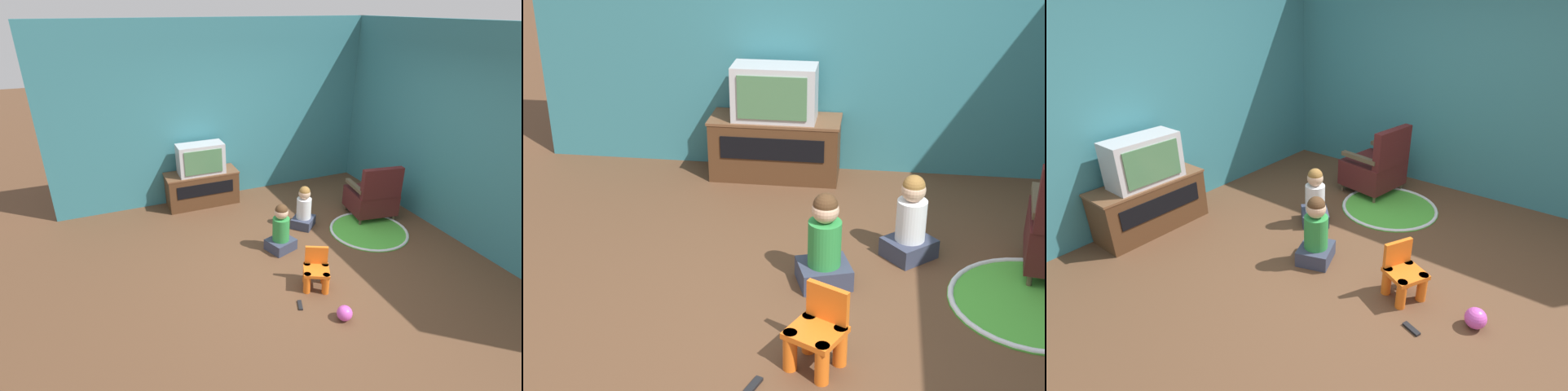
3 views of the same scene
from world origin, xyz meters
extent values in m
plane|color=brown|center=(0.00, 0.00, 0.00)|extent=(30.00, 30.00, 0.00)
cube|color=teal|center=(-0.34, 2.48, 1.42)|extent=(5.32, 0.12, 2.84)
cube|color=#4C2D19|center=(-0.78, 2.18, 0.28)|extent=(1.14, 0.44, 0.55)
cube|color=brown|center=(-0.78, 2.18, 0.54)|extent=(1.16, 0.45, 0.02)
cube|color=black|center=(-0.78, 1.95, 0.34)|extent=(0.91, 0.01, 0.20)
cube|color=#B7B7BC|center=(-0.78, 2.15, 0.80)|extent=(0.73, 0.33, 0.48)
cube|color=#47754C|center=(-0.78, 1.98, 0.80)|extent=(0.60, 0.02, 0.38)
cylinder|color=brown|center=(1.28, 1.06, 0.05)|extent=(0.04, 0.04, 0.10)
cylinder|color=brown|center=(1.19, 0.55, 0.05)|extent=(0.04, 0.04, 0.10)
cube|color=brown|center=(1.22, 0.81, 0.53)|extent=(0.15, 0.52, 0.05)
cylinder|color=orange|center=(-0.30, -0.53, 0.13)|extent=(0.08, 0.08, 0.25)
cylinder|color=orange|center=(-0.11, -0.62, 0.13)|extent=(0.08, 0.08, 0.25)
cylinder|color=orange|center=(-0.21, -0.35, 0.13)|extent=(0.08, 0.08, 0.25)
cylinder|color=orange|center=(-0.02, -0.45, 0.13)|extent=(0.08, 0.08, 0.25)
cube|color=orange|center=(-0.16, -0.49, 0.23)|extent=(0.39, 0.38, 0.04)
cube|color=orange|center=(-0.11, -0.38, 0.36)|extent=(0.25, 0.15, 0.22)
cylinder|color=green|center=(1.20, 0.34, 0.01)|extent=(1.13, 1.13, 0.01)
torus|color=silver|center=(1.20, 0.34, 0.01)|extent=(1.12, 1.12, 0.04)
cube|color=#33384C|center=(-0.19, 0.41, 0.07)|extent=(0.42, 0.39, 0.15)
cylinder|color=#2D8C3F|center=(-0.19, 0.41, 0.31)|extent=(0.22, 0.22, 0.32)
sphere|color=#D8AD8C|center=(-0.19, 0.41, 0.56)|extent=(0.18, 0.18, 0.18)
sphere|color=#472D19|center=(-0.19, 0.41, 0.59)|extent=(0.17, 0.17, 0.17)
cube|color=#33384C|center=(0.39, 0.85, 0.07)|extent=(0.43, 0.43, 0.14)
cylinder|color=silver|center=(0.39, 0.85, 0.30)|extent=(0.21, 0.21, 0.31)
sphere|color=#D8AD8C|center=(0.39, 0.85, 0.53)|extent=(0.17, 0.17, 0.17)
sphere|color=olive|center=(0.39, 0.85, 0.56)|extent=(0.16, 0.16, 0.16)
cube|color=black|center=(-0.48, -0.71, 0.01)|extent=(0.09, 0.16, 0.02)
camera|label=1|loc=(-2.24, -3.79, 2.99)|focal=28.00mm
camera|label=2|loc=(0.11, -3.82, 2.66)|focal=50.00mm
camera|label=3|loc=(-2.80, -1.50, 2.28)|focal=28.00mm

